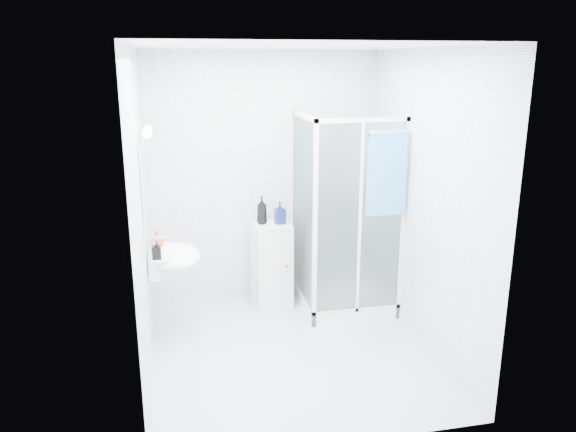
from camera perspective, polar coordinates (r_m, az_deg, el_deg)
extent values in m
cube|color=white|center=(4.64, 0.30, 0.62)|extent=(2.40, 2.60, 2.60)
cube|color=#B6B9BB|center=(5.13, 0.28, -13.53)|extent=(2.40, 2.60, 0.01)
cube|color=white|center=(4.48, 0.33, 16.86)|extent=(2.40, 2.60, 0.01)
cube|color=white|center=(6.01, 5.59, -8.41)|extent=(0.90, 0.90, 0.12)
cube|color=silver|center=(5.41, 1.71, 10.07)|extent=(0.04, 0.90, 0.04)
cube|color=silver|center=(5.12, 7.62, 9.64)|extent=(0.90, 0.04, 0.04)
cube|color=silver|center=(5.18, 2.76, -1.23)|extent=(0.04, 0.04, 2.00)
cube|color=white|center=(5.57, 1.53, 0.41)|extent=(0.02, 0.82, 1.84)
cube|color=white|center=(5.29, 7.30, -0.55)|extent=(0.82, 0.02, 1.84)
cube|color=silver|center=(5.30, 7.26, -0.52)|extent=(0.03, 0.04, 1.84)
cylinder|color=silver|center=(5.98, 4.78, 4.46)|extent=(0.02, 0.02, 1.00)
cylinder|color=silver|center=(5.88, 4.97, 8.90)|extent=(0.09, 0.05, 0.09)
cylinder|color=silver|center=(6.09, 5.09, 1.75)|extent=(0.12, 0.04, 0.12)
cylinder|color=silver|center=(5.21, 10.62, 7.39)|extent=(0.03, 0.05, 0.03)
cube|color=white|center=(5.13, -13.39, -4.76)|extent=(0.10, 0.40, 0.18)
ellipsoid|color=white|center=(5.11, -11.40, -4.12)|extent=(0.46, 0.56, 0.20)
cube|color=white|center=(5.10, -12.78, -3.67)|extent=(0.16, 0.50, 0.02)
cylinder|color=silver|center=(5.08, -13.51, -2.85)|extent=(0.04, 0.04, 0.16)
cylinder|color=silver|center=(5.05, -12.99, -2.12)|extent=(0.12, 0.02, 0.02)
cube|color=white|center=(4.93, -14.45, 3.42)|extent=(0.02, 0.60, 0.70)
cylinder|color=silver|center=(4.71, -14.67, 8.03)|extent=(0.05, 0.04, 0.04)
sphere|color=white|center=(4.70, -14.18, 8.06)|extent=(0.08, 0.08, 0.08)
cylinder|color=silver|center=(5.02, -14.54, 8.49)|extent=(0.05, 0.04, 0.04)
sphere|color=white|center=(5.02, -14.08, 8.52)|extent=(0.08, 0.08, 0.08)
cylinder|color=silver|center=(5.75, -5.88, 6.71)|extent=(0.02, 0.04, 0.02)
sphere|color=silver|center=(5.72, -5.85, 6.67)|extent=(0.03, 0.03, 0.03)
cylinder|color=silver|center=(5.77, -3.89, 6.79)|extent=(0.02, 0.04, 0.02)
sphere|color=silver|center=(5.75, -3.85, 6.75)|extent=(0.03, 0.03, 0.03)
cube|color=silver|center=(5.86, -1.67, -4.95)|extent=(0.40, 0.40, 0.89)
cube|color=silver|center=(5.69, -1.34, -5.56)|extent=(0.33, 0.04, 0.76)
sphere|color=#B24219|center=(5.68, -0.14, -5.12)|extent=(0.03, 0.03, 0.03)
cube|color=#368ACC|center=(5.22, 9.98, 4.14)|extent=(0.37, 0.04, 0.76)
cylinder|color=#368ACC|center=(5.16, 10.18, 8.26)|extent=(0.37, 0.05, 0.05)
imported|color=black|center=(5.68, -2.67, 0.59)|extent=(0.12, 0.12, 0.28)
imported|color=#0D1C50|center=(5.68, -0.83, 0.32)|extent=(0.11, 0.11, 0.22)
imported|color=red|center=(5.18, -13.17, -2.32)|extent=(0.13, 0.13, 0.16)
imported|color=black|center=(4.89, -13.21, -3.35)|extent=(0.08, 0.08, 0.16)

